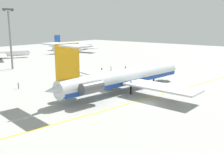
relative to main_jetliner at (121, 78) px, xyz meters
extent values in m
plane|color=#9E9E99|center=(-4.10, -10.12, -3.43)|extent=(298.84, 298.84, 0.00)
cylinder|color=silver|center=(1.20, -0.18, -0.05)|extent=(38.20, 9.52, 4.06)
cone|color=silver|center=(20.01, -2.93, -0.05)|extent=(4.74, 4.46, 3.89)
cone|color=silver|center=(-17.61, 2.58, 0.31)|extent=(6.35, 4.27, 3.45)
cube|color=#19429E|center=(1.20, -0.18, -0.97)|extent=(37.38, 9.48, 0.89)
cube|color=silver|center=(3.56, 10.07, -0.76)|extent=(10.32, 17.94, 0.41)
cube|color=silver|center=(0.52, -10.66, -0.76)|extent=(7.02, 17.14, 0.41)
cylinder|color=#515156|center=(-11.28, 4.95, 0.25)|extent=(5.36, 3.06, 2.35)
cube|color=silver|center=(-11.39, 4.25, 0.25)|extent=(3.20, 1.72, 0.49)
cylinder|color=#515156|center=(-12.23, -1.51, 0.25)|extent=(5.36, 3.06, 2.35)
cube|color=silver|center=(-12.13, -0.81, 0.25)|extent=(3.20, 1.72, 0.49)
cube|color=orange|center=(-15.10, 2.21, 5.56)|extent=(5.49, 1.20, 7.18)
cube|color=silver|center=(-15.05, 5.49, 8.87)|extent=(4.62, 6.40, 0.28)
cube|color=silver|center=(-15.99, -0.94, 8.87)|extent=(4.62, 6.40, 0.28)
cylinder|color=black|center=(12.69, -1.86, -1.90)|extent=(0.45, 0.45, 3.08)
cylinder|color=black|center=(0.42, 3.22, -1.90)|extent=(0.45, 0.45, 3.08)
cylinder|color=black|center=(-0.52, -3.20, -1.90)|extent=(0.45, 0.45, 3.08)
cylinder|color=white|center=(12.88, 80.51, -0.95)|extent=(25.74, 14.35, 3.22)
cone|color=white|center=(25.07, 74.79, -0.95)|extent=(3.68, 3.89, 3.06)
cube|color=white|center=(9.58, 73.49, -1.27)|extent=(9.46, 13.12, 0.39)
cylinder|color=black|center=(12.88, 80.51, -2.35)|extent=(0.39, 0.39, 2.17)
cylinder|color=silver|center=(56.82, 77.10, -0.48)|extent=(32.21, 8.48, 3.83)
cone|color=silver|center=(72.64, 79.45, -0.48)|extent=(3.63, 4.05, 3.63)
cube|color=silver|center=(55.47, 86.22, -0.86)|extent=(7.65, 15.26, 0.46)
cube|color=silver|center=(58.17, 67.99, -0.86)|extent=(7.65, 15.26, 0.46)
cube|color=#19429E|center=(43.40, 75.12, 4.04)|extent=(4.18, 0.99, 5.22)
cylinder|color=black|center=(56.82, 77.10, -2.15)|extent=(0.46, 0.46, 2.57)
cylinder|color=black|center=(15.92, 19.98, -3.03)|extent=(0.10, 0.10, 0.80)
cylinder|color=black|center=(16.01, 19.88, -3.03)|extent=(0.10, 0.10, 0.80)
cylinder|color=#191E4C|center=(15.97, 19.93, -2.32)|extent=(0.27, 0.27, 0.63)
sphere|color=#8C6647|center=(15.97, 19.93, -1.88)|extent=(0.25, 0.25, 0.25)
cylinder|color=#191E4C|center=(15.85, 20.06, -2.29)|extent=(0.07, 0.07, 0.54)
cylinder|color=#191E4C|center=(16.09, 19.80, -2.29)|extent=(0.07, 0.07, 0.54)
cylinder|color=black|center=(23.93, 15.79, -3.03)|extent=(0.10, 0.10, 0.81)
cylinder|color=black|center=(24.03, 15.88, -3.03)|extent=(0.10, 0.10, 0.81)
cylinder|color=#191E4C|center=(23.98, 15.84, -2.30)|extent=(0.27, 0.27, 0.64)
sphere|color=tan|center=(23.98, 15.84, -1.86)|extent=(0.25, 0.25, 0.25)
cylinder|color=#191E4C|center=(23.84, 15.72, -2.27)|extent=(0.07, 0.07, 0.54)
cylinder|color=#191E4C|center=(24.11, 15.95, -2.27)|extent=(0.07, 0.07, 0.54)
cylinder|color=black|center=(-14.20, 22.18, -3.04)|extent=(0.10, 0.10, 0.78)
cylinder|color=black|center=(-14.06, 22.19, -3.04)|extent=(0.10, 0.10, 0.78)
cylinder|color=gray|center=(-14.13, 22.19, -2.35)|extent=(0.26, 0.26, 0.62)
sphere|color=brown|center=(-14.13, 22.19, -1.92)|extent=(0.24, 0.24, 0.24)
cylinder|color=gray|center=(-14.30, 22.17, -2.32)|extent=(0.07, 0.07, 0.52)
cylinder|color=gray|center=(-13.96, 22.20, -2.32)|extent=(0.07, 0.07, 0.52)
cylinder|color=black|center=(20.57, 19.68, -3.04)|extent=(0.10, 0.10, 0.79)
cylinder|color=black|center=(20.53, 19.54, -3.04)|extent=(0.10, 0.10, 0.79)
cylinder|color=gray|center=(20.55, 19.61, -2.34)|extent=(0.26, 0.26, 0.62)
sphere|color=brown|center=(20.55, 19.61, -1.90)|extent=(0.25, 0.25, 0.25)
cylinder|color=gray|center=(20.60, 19.78, -2.30)|extent=(0.07, 0.07, 0.53)
cylinder|color=gray|center=(20.50, 19.44, -2.30)|extent=(0.07, 0.07, 0.53)
cone|color=#EA590F|center=(23.78, 13.18, -3.16)|extent=(0.40, 0.40, 0.55)
cone|color=#EA590F|center=(25.32, 11.42, -3.16)|extent=(0.40, 0.40, 0.55)
cube|color=gold|center=(1.20, -8.62, -3.43)|extent=(103.44, 19.88, 0.01)
cylinder|color=slate|center=(1.14, 50.23, 6.92)|extent=(0.70, 0.70, 20.70)
cube|color=#424244|center=(1.14, 50.23, 17.77)|extent=(4.00, 0.60, 0.60)
cube|color=#2D2D30|center=(-0.36, 50.23, 17.42)|extent=(0.70, 0.50, 0.44)
cube|color=#2D2D30|center=(2.64, 50.23, 17.42)|extent=(0.70, 0.50, 0.44)
camera|label=1|loc=(-49.98, -36.74, 13.12)|focal=41.86mm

